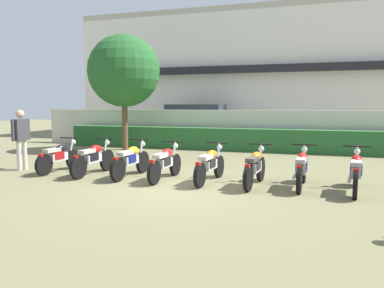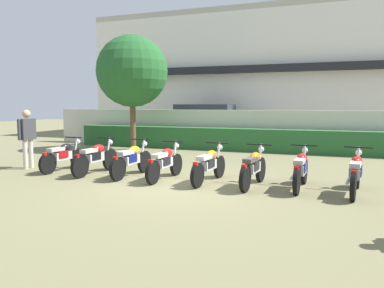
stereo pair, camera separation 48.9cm
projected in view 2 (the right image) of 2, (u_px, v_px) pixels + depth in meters
ground at (177, 186)px, 8.78m from camera, size 60.00×60.00×0.00m
building at (272, 77)px, 21.86m from camera, size 19.86×6.50×6.98m
compound_wall at (248, 130)px, 15.95m from camera, size 18.87×0.30×1.65m
hedge_row at (244, 140)px, 15.34m from camera, size 15.10×0.70×0.91m
parked_car at (208, 124)px, 18.46m from camera, size 4.51×2.10×1.89m
tree_near_inspector at (132, 71)px, 15.56m from camera, size 2.96×2.96×4.74m
motorcycle_in_row_0 at (63, 156)px, 10.77m from camera, size 0.60×1.78×0.95m
motorcycle_in_row_1 at (96, 158)px, 10.30m from camera, size 0.60×1.92×0.97m
motorcycle_in_row_2 at (132, 160)px, 9.93m from camera, size 0.60×1.89×0.96m
motorcycle_in_row_3 at (165, 162)px, 9.52m from camera, size 0.60×1.86×0.95m
motorcycle_in_row_4 at (209, 165)px, 9.17m from camera, size 0.60×1.92×0.95m
motorcycle_in_row_5 at (253, 168)px, 8.70m from camera, size 0.60×1.84×0.96m
motorcycle_in_row_6 at (301, 169)px, 8.46m from camera, size 0.60×1.85×0.97m
motorcycle_in_row_7 at (356, 173)px, 7.97m from camera, size 0.60×1.94×0.97m
inspector_person at (27, 134)px, 11.09m from camera, size 0.23×0.70×1.74m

